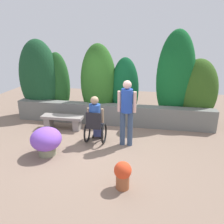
% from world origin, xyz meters
% --- Properties ---
extents(ground_plane, '(12.64, 12.64, 0.00)m').
position_xyz_m(ground_plane, '(0.00, 0.00, 0.00)').
color(ground_plane, '#826B5A').
extents(stone_retaining_wall, '(6.56, 0.37, 0.68)m').
position_xyz_m(stone_retaining_wall, '(0.00, 1.47, 0.34)').
color(stone_retaining_wall, slate).
rests_on(stone_retaining_wall, ground).
extents(hedge_backdrop, '(6.83, 1.10, 3.03)m').
position_xyz_m(hedge_backdrop, '(-0.10, 2.00, 1.29)').
color(hedge_backdrop, '#184526').
rests_on(hedge_backdrop, ground).
extents(stone_bench, '(1.31, 0.38, 0.44)m').
position_xyz_m(stone_bench, '(-1.45, 0.79, 0.28)').
color(stone_bench, gray).
rests_on(stone_bench, ground).
extents(person_in_wheelchair, '(0.53, 0.66, 1.33)m').
position_xyz_m(person_in_wheelchair, '(-0.18, 0.08, 0.62)').
color(person_in_wheelchair, black).
rests_on(person_in_wheelchair, ground).
extents(person_standing_companion, '(0.49, 0.30, 1.77)m').
position_xyz_m(person_standing_companion, '(0.67, 0.05, 1.03)').
color(person_standing_companion, '#364969').
rests_on(person_standing_companion, ground).
extents(flower_pot_purple_near, '(0.76, 0.76, 0.71)m').
position_xyz_m(flower_pot_purple_near, '(-1.20, -0.83, 0.38)').
color(flower_pot_purple_near, gray).
rests_on(flower_pot_purple_near, ground).
extents(flower_pot_terracotta_by_wall, '(0.34, 0.34, 0.57)m').
position_xyz_m(flower_pot_terracotta_by_wall, '(0.83, -1.78, 0.32)').
color(flower_pot_terracotta_by_wall, '#9C5432').
rests_on(flower_pot_terracotta_by_wall, ground).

